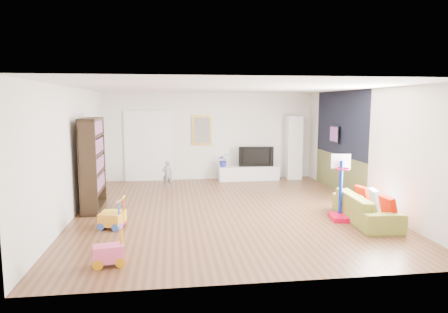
{
  "coord_description": "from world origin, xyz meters",
  "views": [
    {
      "loc": [
        -1.2,
        -8.66,
        2.35
      ],
      "look_at": [
        0.0,
        0.4,
        1.15
      ],
      "focal_mm": 32.0,
      "sensor_mm": 36.0,
      "label": 1
    }
  ],
  "objects": [
    {
      "name": "doorway",
      "position": [
        -1.9,
        3.71,
        1.05
      ],
      "size": [
        1.45,
        0.06,
        2.1
      ],
      "primitive_type": "cube",
      "color": "white",
      "rests_on": "ground"
    },
    {
      "name": "sofa",
      "position": [
        2.66,
        -1.29,
        0.28
      ],
      "size": [
        0.87,
        1.94,
        0.55
      ],
      "primitive_type": "imported",
      "rotation": [
        0.0,
        0.0,
        1.5
      ],
      "color": "olive",
      "rests_on": "ground"
    },
    {
      "name": "child",
      "position": [
        -1.33,
        2.56,
        0.39
      ],
      "size": [
        0.31,
        0.23,
        0.77
      ],
      "primitive_type": "imported",
      "rotation": [
        0.0,
        0.0,
        3.3
      ],
      "color": "slate",
      "rests_on": "ground"
    },
    {
      "name": "pillow_center",
      "position": [
        2.87,
        -1.25,
        0.44
      ],
      "size": [
        0.19,
        0.43,
        0.42
      ],
      "primitive_type": "cube",
      "rotation": [
        0.0,
        0.0,
        -0.2
      ],
      "color": "silver",
      "rests_on": "sofa"
    },
    {
      "name": "wall_left",
      "position": [
        -3.25,
        0.0,
        1.35
      ],
      "size": [
        0.0,
        7.5,
        2.7
      ],
      "primitive_type": "cube",
      "color": "silver",
      "rests_on": "ground"
    },
    {
      "name": "ride_on_yellow",
      "position": [
        -2.32,
        -0.94,
        0.29
      ],
      "size": [
        0.45,
        0.3,
        0.58
      ],
      "primitive_type": "cube",
      "rotation": [
        0.0,
        0.0,
        -0.08
      ],
      "color": "yellow",
      "rests_on": "ground"
    },
    {
      "name": "tall_cabinet",
      "position": [
        2.62,
        3.46,
        0.99
      ],
      "size": [
        0.47,
        0.47,
        1.98
      ],
      "primitive_type": "cube",
      "rotation": [
        0.0,
        0.0,
        -0.02
      ],
      "color": "silver",
      "rests_on": "ground"
    },
    {
      "name": "wall_back",
      "position": [
        0.0,
        3.75,
        1.35
      ],
      "size": [
        6.5,
        0.0,
        2.7
      ],
      "primitive_type": "cube",
      "color": "silver",
      "rests_on": "ground"
    },
    {
      "name": "basketball_hoop",
      "position": [
        2.24,
        -1.11,
        0.67
      ],
      "size": [
        0.53,
        0.61,
        1.34
      ],
      "primitive_type": "cube",
      "rotation": [
        0.0,
        0.0,
        -0.13
      ],
      "color": "red",
      "rests_on": "ground"
    },
    {
      "name": "ride_on_pink",
      "position": [
        -2.14,
        -2.9,
        0.29
      ],
      "size": [
        0.47,
        0.34,
        0.58
      ],
      "primitive_type": "cube",
      "rotation": [
        0.0,
        0.0,
        0.17
      ],
      "color": "#F45488",
      "rests_on": "ground"
    },
    {
      "name": "wall_right",
      "position": [
        3.25,
        0.0,
        1.35
      ],
      "size": [
        0.0,
        7.5,
        2.7
      ],
      "primitive_type": "cube",
      "color": "white",
      "rests_on": "ground"
    },
    {
      "name": "ceiling",
      "position": [
        0.0,
        0.0,
        2.7
      ],
      "size": [
        6.5,
        7.5,
        0.0
      ],
      "primitive_type": "cube",
      "color": "white",
      "rests_on": "ground"
    },
    {
      "name": "wall_front",
      "position": [
        0.0,
        -3.75,
        1.35
      ],
      "size": [
        6.5,
        0.0,
        2.7
      ],
      "primitive_type": "cube",
      "color": "white",
      "rests_on": "ground"
    },
    {
      "name": "bookshelf",
      "position": [
        -2.96,
        0.46,
        1.03
      ],
      "size": [
        0.41,
        1.41,
        2.05
      ],
      "primitive_type": "cube",
      "rotation": [
        0.0,
        0.0,
        0.03
      ],
      "color": "black",
      "rests_on": "ground"
    },
    {
      "name": "ride_on_orange",
      "position": [
        -2.37,
        -1.13,
        0.28
      ],
      "size": [
        0.48,
        0.38,
        0.56
      ],
      "primitive_type": "cube",
      "rotation": [
        0.0,
        0.0,
        -0.32
      ],
      "color": "orange",
      "rests_on": "ground"
    },
    {
      "name": "tv",
      "position": [
        1.39,
        3.4,
        0.75
      ],
      "size": [
        1.09,
        0.23,
        0.62
      ],
      "primitive_type": "imported",
      "rotation": [
        0.0,
        0.0,
        -0.08
      ],
      "color": "black",
      "rests_on": "media_console"
    },
    {
      "name": "artwork_right",
      "position": [
        3.17,
        1.6,
        1.55
      ],
      "size": [
        0.04,
        0.56,
        0.46
      ],
      "primitive_type": "cube",
      "color": "#7F3F8C",
      "rests_on": "wall_right"
    },
    {
      "name": "pillow_right",
      "position": [
        2.84,
        -0.75,
        0.44
      ],
      "size": [
        0.17,
        0.35,
        0.34
      ],
      "primitive_type": "cube",
      "rotation": [
        0.0,
        0.0,
        0.24
      ],
      "color": "#B61502",
      "rests_on": "sofa"
    },
    {
      "name": "floor",
      "position": [
        0.0,
        0.0,
        0.0
      ],
      "size": [
        6.5,
        7.5,
        0.0
      ],
      "primitive_type": "cube",
      "color": "brown",
      "rests_on": "ground"
    },
    {
      "name": "pillow_left",
      "position": [
        2.8,
        -1.86,
        0.44
      ],
      "size": [
        0.12,
        0.41,
        0.41
      ],
      "primitive_type": "cube",
      "rotation": [
        0.0,
        0.0,
        0.02
      ],
      "color": "#BB1200",
      "rests_on": "sofa"
    },
    {
      "name": "vase_plant",
      "position": [
        0.38,
        3.39,
        0.65
      ],
      "size": [
        0.43,
        0.39,
        0.41
      ],
      "primitive_type": "imported",
      "rotation": [
        0.0,
        0.0,
        0.21
      ],
      "color": "#212896",
      "rests_on": "media_console"
    },
    {
      "name": "painting_back",
      "position": [
        -0.25,
        3.71,
        1.55
      ],
      "size": [
        0.62,
        0.06,
        0.92
      ],
      "primitive_type": "cube",
      "color": "gold",
      "rests_on": "wall_back"
    },
    {
      "name": "olive_wainscot",
      "position": [
        3.23,
        1.4,
        0.5
      ],
      "size": [
        0.01,
        3.2,
        1.0
      ],
      "primitive_type": "cube",
      "color": "brown",
      "rests_on": "wall_right"
    },
    {
      "name": "navy_accent",
      "position": [
        3.23,
        1.4,
        1.85
      ],
      "size": [
        0.01,
        3.2,
        1.7
      ],
      "primitive_type": "cube",
      "color": "black",
      "rests_on": "wall_right"
    },
    {
      "name": "media_console",
      "position": [
        1.17,
        3.4,
        0.22
      ],
      "size": [
        1.89,
        0.51,
        0.44
      ],
      "primitive_type": "cube",
      "rotation": [
        0.0,
        0.0,
        0.02
      ],
      "color": "silver",
      "rests_on": "ground"
    }
  ]
}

